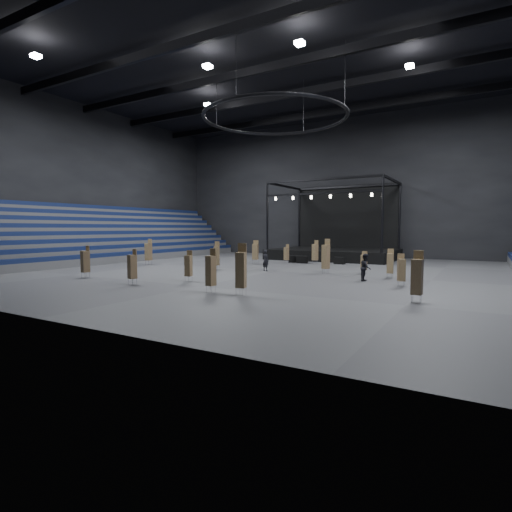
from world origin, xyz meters
The scene contains 31 objects.
floor centered at (0.00, 0.00, 0.00)m, with size 50.00×50.00×0.00m, color #424245.
ceiling centered at (0.00, 0.00, 18.00)m, with size 50.00×42.00×0.20m, color black.
wall_back centered at (0.00, 21.00, 9.00)m, with size 50.00×0.20×18.00m, color black.
wall_front centered at (0.00, -21.00, 9.00)m, with size 50.00×0.20×18.00m, color black.
wall_left centered at (-25.00, 0.00, 9.00)m, with size 0.20×42.00×18.00m, color black.
bleachers_left centered at (-22.94, 0.00, 1.73)m, with size 7.20×40.00×6.40m.
stage centered at (0.00, 16.24, 1.45)m, with size 14.00×10.00×9.20m.
truss_ring centered at (0.00, 0.00, 13.00)m, with size 12.30×12.30×5.15m.
roof_girders centered at (0.00, 0.00, 17.20)m, with size 49.00×30.35×0.70m.
floodlights centered at (0.00, -4.00, 16.60)m, with size 28.60×16.60×0.25m.
flight_case_left centered at (-2.13, 8.64, 0.37)m, with size 1.10×0.55×0.73m, color black.
flight_case_mid centered at (-1.02, 8.35, 0.38)m, with size 1.15×0.58×0.77m, color black.
flight_case_right centered at (2.76, 9.25, 0.37)m, with size 1.10×0.55×0.73m, color black.
chair_stack_0 centered at (9.71, -0.24, 1.15)m, with size 0.51×0.51×2.19m.
chair_stack_1 centered at (4.13, -11.99, 1.46)m, with size 0.61×0.61×2.88m.
chair_stack_2 centered at (-10.05, -11.21, 1.26)m, with size 0.59×0.59×2.40m.
chair_stack_3 centered at (-4.29, -11.99, 1.21)m, with size 0.57×0.57×2.33m.
chair_stack_4 centered at (-2.15, -8.87, 1.12)m, with size 0.50×0.50×2.16m.
chair_stack_5 centered at (-13.76, -1.09, 1.36)m, with size 0.55×0.55×2.60m.
chair_stack_6 centered at (0.56, 8.01, 1.28)m, with size 0.61×0.61×2.46m.
chair_stack_7 centered at (4.55, 0.27, 1.44)m, with size 0.61×0.61×2.84m.
chair_stack_8 centered at (-4.85, 5.07, 1.30)m, with size 0.67×0.67×2.45m.
chair_stack_9 centered at (-2.31, -1.32, 1.01)m, with size 0.46×0.46×1.92m.
chair_stack_10 centered at (2.08, -11.99, 1.30)m, with size 0.53×0.53×2.54m.
chair_stack_11 centered at (12.86, -9.51, 1.34)m, with size 0.54×0.54×2.60m.
chair_stack_12 centered at (-2.44, 7.47, 1.05)m, with size 0.52×0.52×2.00m.
chair_stack_13 centered at (7.38, 1.26, 1.00)m, with size 0.44×0.44×1.87m.
chair_stack_14 centered at (-5.16, -1.32, 1.28)m, with size 0.57×0.57×2.52m.
chair_stack_15 centered at (11.19, -4.23, 1.10)m, with size 0.58×0.58×2.10m.
man_center centered at (-0.73, -0.27, 0.93)m, with size 0.67×0.44×1.85m, color black.
crew_member centered at (8.53, -2.59, 0.96)m, with size 0.94×0.73×1.92m, color black.
Camera 1 is at (15.75, -30.48, 3.70)m, focal length 28.00 mm.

